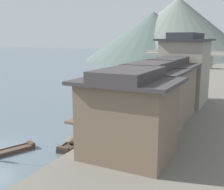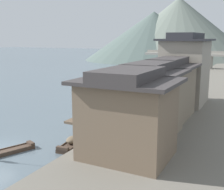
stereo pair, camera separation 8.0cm
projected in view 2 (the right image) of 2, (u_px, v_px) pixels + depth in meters
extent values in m
cube|color=#423328|center=(3.00, 153.00, 22.54)|extent=(2.75, 4.90, 0.25)
cube|color=#423328|center=(31.00, 143.00, 23.97)|extent=(0.96, 0.67, 0.22)
cube|color=#423328|center=(1.00, 149.00, 22.84)|extent=(1.72, 4.09, 0.08)
cube|color=#423328|center=(5.00, 153.00, 22.17)|extent=(1.72, 4.09, 0.08)
cube|color=#423328|center=(130.00, 98.00, 43.38)|extent=(4.99, 2.99, 0.22)
cube|color=#423328|center=(114.00, 96.00, 43.43)|extent=(0.69, 0.94, 0.19)
cube|color=#423328|center=(145.00, 97.00, 43.25)|extent=(0.69, 0.94, 0.19)
cube|color=#423328|center=(130.00, 97.00, 42.92)|extent=(4.16, 1.98, 0.08)
cube|color=#423328|center=(130.00, 96.00, 43.79)|extent=(4.16, 1.98, 0.08)
ellipsoid|color=#4C6B42|center=(130.00, 95.00, 43.31)|extent=(1.47, 1.30, 0.48)
cube|color=brown|center=(187.00, 78.00, 64.50)|extent=(1.80, 5.21, 0.22)
cube|color=brown|center=(191.00, 76.00, 66.40)|extent=(1.03, 0.49, 0.20)
cube|color=brown|center=(183.00, 78.00, 62.53)|extent=(1.03, 0.49, 0.20)
cube|color=brown|center=(185.00, 77.00, 64.76)|extent=(0.72, 4.58, 0.08)
cube|color=brown|center=(189.00, 78.00, 64.19)|extent=(0.72, 4.58, 0.08)
ellipsoid|color=#4C6B42|center=(187.00, 76.00, 64.43)|extent=(1.17, 1.51, 0.54)
cube|color=#33281E|center=(181.00, 83.00, 57.71)|extent=(1.30, 3.75, 0.21)
cube|color=#33281E|center=(184.00, 81.00, 59.09)|extent=(0.94, 0.43, 0.19)
cube|color=#33281E|center=(179.00, 83.00, 56.26)|extent=(0.94, 0.43, 0.19)
cube|color=#33281E|center=(179.00, 82.00, 57.92)|extent=(0.33, 3.18, 0.08)
cube|color=#33281E|center=(184.00, 82.00, 57.45)|extent=(0.33, 3.18, 0.08)
cube|color=brown|center=(173.00, 88.00, 51.54)|extent=(1.40, 3.96, 0.20)
cube|color=brown|center=(177.00, 86.00, 52.99)|extent=(0.97, 0.44, 0.18)
cube|color=brown|center=(169.00, 89.00, 50.01)|extent=(0.97, 0.44, 0.18)
cube|color=brown|center=(171.00, 87.00, 51.76)|extent=(0.39, 3.37, 0.08)
cube|color=brown|center=(176.00, 88.00, 51.26)|extent=(0.39, 3.37, 0.08)
cube|color=#423328|center=(104.00, 129.00, 28.41)|extent=(1.72, 3.73, 0.24)
cube|color=#423328|center=(108.00, 122.00, 29.93)|extent=(0.97, 0.54, 0.21)
cube|color=#423328|center=(98.00, 132.00, 26.81)|extent=(0.97, 0.54, 0.21)
cube|color=#423328|center=(99.00, 127.00, 28.50)|extent=(0.70, 3.05, 0.08)
cube|color=#423328|center=(108.00, 128.00, 28.26)|extent=(0.70, 3.05, 0.08)
cube|color=#423328|center=(73.00, 144.00, 24.28)|extent=(1.54, 3.86, 0.30)
cube|color=#423328|center=(82.00, 135.00, 25.82)|extent=(1.04, 0.47, 0.27)
cube|color=#423328|center=(62.00, 148.00, 22.64)|extent=(1.04, 0.47, 0.27)
cube|color=#423328|center=(67.00, 142.00, 24.42)|extent=(0.45, 3.24, 0.08)
cube|color=#423328|center=(78.00, 143.00, 24.07)|extent=(0.45, 3.24, 0.08)
ellipsoid|color=brown|center=(73.00, 140.00, 24.20)|extent=(1.16, 1.51, 0.55)
cube|color=#33281E|center=(144.00, 76.00, 67.86)|extent=(3.26, 3.25, 0.26)
cube|color=#33281E|center=(141.00, 74.00, 69.35)|extent=(0.90, 0.90, 0.23)
cube|color=#33281E|center=(147.00, 76.00, 66.28)|extent=(0.90, 0.90, 0.23)
cube|color=#33281E|center=(142.00, 75.00, 67.69)|extent=(2.25, 2.24, 0.08)
cube|color=#33281E|center=(146.00, 75.00, 67.97)|extent=(2.25, 2.24, 0.08)
cube|color=#33281E|center=(138.00, 107.00, 37.86)|extent=(1.90, 4.56, 0.20)
cube|color=#33281E|center=(140.00, 102.00, 39.81)|extent=(0.89, 0.54, 0.18)
cube|color=#33281E|center=(136.00, 109.00, 35.84)|extent=(0.89, 0.54, 0.18)
cube|color=#33281E|center=(135.00, 105.00, 37.93)|extent=(0.96, 3.89, 0.08)
cube|color=#33281E|center=(141.00, 106.00, 37.73)|extent=(0.96, 3.89, 0.08)
cube|color=#75604C|center=(127.00, 120.00, 19.74)|extent=(5.81, 4.74, 5.20)
cube|color=brown|center=(87.00, 115.00, 21.18)|extent=(0.70, 4.74, 0.16)
cube|color=#3D3838|center=(128.00, 81.00, 19.21)|extent=(6.71, 5.64, 0.24)
cube|color=#3D3838|center=(128.00, 74.00, 19.11)|extent=(3.48, 5.64, 0.70)
cube|color=#7F705B|center=(149.00, 103.00, 24.86)|extent=(4.86, 5.21, 5.20)
cube|color=brown|center=(120.00, 100.00, 26.10)|extent=(0.70, 5.21, 0.16)
cube|color=#3D3838|center=(150.00, 72.00, 24.33)|extent=(5.76, 6.11, 0.24)
cube|color=#3D3838|center=(150.00, 66.00, 24.24)|extent=(2.92, 6.11, 0.70)
cube|color=#7F705B|center=(167.00, 92.00, 30.12)|extent=(4.67, 5.83, 5.20)
cube|color=brown|center=(143.00, 90.00, 31.31)|extent=(0.70, 5.83, 0.16)
cube|color=#3D3838|center=(168.00, 66.00, 29.59)|extent=(5.57, 6.73, 0.24)
cube|color=#3D3838|center=(168.00, 61.00, 29.50)|extent=(2.80, 6.73, 0.70)
cube|color=gray|center=(185.00, 73.00, 35.91)|extent=(5.01, 6.62, 7.80)
cube|color=gray|center=(162.00, 81.00, 37.43)|extent=(0.70, 6.62, 0.16)
cube|color=gray|center=(163.00, 61.00, 36.92)|extent=(0.70, 6.62, 0.16)
cube|color=#2D2D33|center=(187.00, 40.00, 35.12)|extent=(5.91, 7.52, 0.24)
cube|color=#2D2D33|center=(187.00, 36.00, 35.03)|extent=(3.00, 7.52, 0.70)
cylinder|color=#473828|center=(113.00, 123.00, 26.48)|extent=(0.20, 0.20, 0.96)
cylinder|color=#473828|center=(151.00, 101.00, 35.86)|extent=(0.20, 0.20, 0.83)
cube|color=gray|center=(184.00, 54.00, 79.46)|extent=(22.37, 2.40, 0.60)
cylinder|color=gray|center=(161.00, 62.00, 82.90)|extent=(1.80, 1.80, 4.19)
cylinder|color=gray|center=(209.00, 64.00, 76.95)|extent=(1.80, 1.80, 4.19)
cube|color=gray|center=(185.00, 52.00, 80.21)|extent=(22.37, 0.30, 0.70)
cone|color=#4C5B56|center=(159.00, 40.00, 133.87)|extent=(61.93, 61.93, 16.05)
cone|color=#4C5B56|center=(153.00, 36.00, 118.50)|extent=(56.24, 56.24, 19.45)
cone|color=slate|center=(178.00, 29.00, 119.36)|extent=(63.28, 63.28, 25.23)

